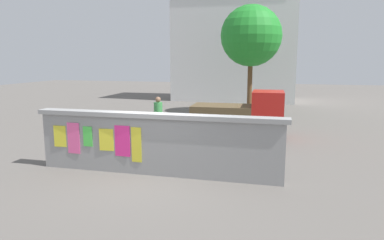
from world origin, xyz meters
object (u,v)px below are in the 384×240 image
Objects in this scene: person_walking at (158,113)px; tree_roadside at (251,36)px; auto_rickshaw_truck at (242,114)px; bicycle_near at (124,132)px; motorcycle at (176,143)px.

tree_roadside is (2.96, 7.06, 3.36)m from person_walking.
tree_roadside is at bearing 92.50° from auto_rickshaw_truck.
auto_rickshaw_truck is 3.36m from person_walking.
person_walking reaches higher than bicycle_near.
auto_rickshaw_truck is at bearing 16.04° from person_walking.
auto_rickshaw_truck is 4.70m from bicycle_near.
motorcycle is at bearing -114.63° from auto_rickshaw_truck.
auto_rickshaw_truck is 1.92× the size of motorcycle.
auto_rickshaw_truck is 7.04m from tree_roadside.
tree_roadside is (1.40, 9.77, 3.88)m from motorcycle.
tree_roadside is at bearing 81.87° from motorcycle.
person_walking is at bearing -112.71° from tree_roadside.
tree_roadside is at bearing 67.29° from person_walking.
tree_roadside reaches higher than bicycle_near.
bicycle_near is at bearing 147.91° from motorcycle.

